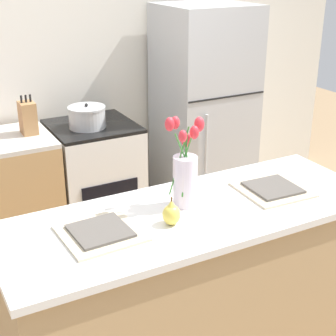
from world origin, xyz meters
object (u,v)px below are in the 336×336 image
plate_setting_left (100,232)px  refrigerator (204,112)px  pear_figurine (171,214)px  knife_block (28,118)px  flower_vase (185,172)px  stove_range (95,180)px  plate_setting_right (272,189)px  cooking_pot (87,117)px

plate_setting_left → refrigerator: bearing=46.7°
pear_figurine → knife_block: size_ratio=0.48×
flower_vase → pear_figurine: flower_vase is taller
stove_range → plate_setting_right: 1.71m
plate_setting_right → knife_block: size_ratio=1.24×
stove_range → flower_vase: 1.67m
stove_range → plate_setting_left: (-0.56, -1.60, 0.50)m
stove_range → pear_figurine: bearing=-98.6°
plate_setting_right → cooking_pot: 1.60m
stove_range → refrigerator: size_ratio=0.52×
plate_setting_right → stove_range: bearing=102.6°
refrigerator → pear_figurine: refrigerator is taller
refrigerator → plate_setting_right: 1.71m
pear_figurine → plate_setting_right: 0.61m
refrigerator → cooking_pot: 1.01m
knife_block → refrigerator: bearing=-0.6°
plate_setting_right → pear_figurine: bearing=-173.9°
pear_figurine → knife_block: bearing=96.7°
cooking_pot → refrigerator: bearing=2.8°
refrigerator → flower_vase: bearing=-124.7°
flower_vase → cooking_pot: (0.06, 1.48, -0.14)m
plate_setting_right → plate_setting_left: bearing=180.0°
cooking_pot → pear_figurine: bearing=-97.1°
flower_vase → pear_figurine: size_ratio=3.36×
refrigerator → pear_figurine: 2.06m
flower_vase → pear_figurine: (-0.14, -0.14, -0.12)m
plate_setting_right → flower_vase: bearing=171.3°
stove_range → plate_setting_right: (0.36, -1.60, 0.50)m
refrigerator → plate_setting_right: size_ratio=5.04×
stove_range → knife_block: knife_block is taller
stove_range → refrigerator: bearing=0.0°
stove_range → knife_block: size_ratio=3.26×
flower_vase → cooking_pot: size_ratio=1.64×
knife_block → flower_vase: bearing=-77.5°
cooking_pot → knife_block: 0.40m
stove_range → cooking_pot: (-0.05, -0.05, 0.52)m
stove_range → pear_figurine: (-0.25, -1.66, 0.55)m
refrigerator → flower_vase: refrigerator is taller
flower_vase → refrigerator: bearing=55.3°
pear_figurine → plate_setting_right: bearing=6.1°
stove_range → pear_figurine: pear_figurine is taller
plate_setting_left → cooking_pot: bearing=72.0°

